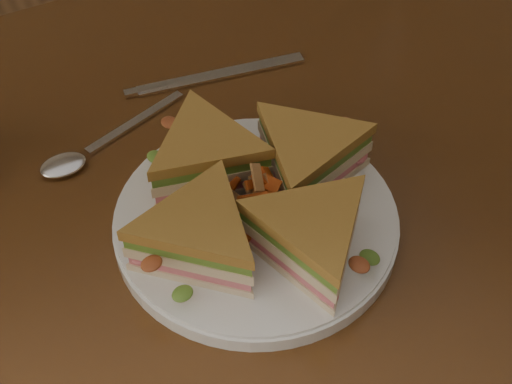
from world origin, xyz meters
TOP-DOWN VIEW (x-y plane):
  - table at (0.00, 0.00)m, footprint 1.20×0.80m
  - plate at (-0.03, -0.06)m, footprint 0.27×0.27m
  - sandwich_wedges at (-0.03, -0.06)m, footprint 0.30×0.30m
  - crisps_mound at (-0.03, -0.06)m, footprint 0.09×0.09m
  - spoon at (-0.15, 0.11)m, footprint 0.18×0.07m
  - knife at (0.03, 0.16)m, footprint 0.21×0.05m

SIDE VIEW (x-z plane):
  - table at x=0.00m, z-range 0.28..1.03m
  - knife at x=0.03m, z-range 0.75..0.75m
  - spoon at x=-0.15m, z-range 0.75..0.76m
  - plate at x=-0.03m, z-range 0.75..0.77m
  - crisps_mound at x=-0.03m, z-range 0.77..0.82m
  - sandwich_wedges at x=-0.03m, z-range 0.77..0.82m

